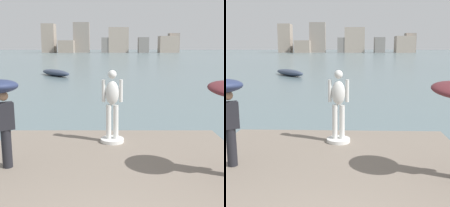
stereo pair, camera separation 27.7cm
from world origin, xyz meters
The scene contains 4 objects.
ground_plane centered at (0.00, 40.00, 0.00)m, with size 400.00×400.00×0.00m, color slate.
statue_white_figure centered at (0.01, 5.71, 1.32)m, with size 0.66×0.66×2.04m.
boat_near centered at (-5.91, 28.67, 0.32)m, with size 4.25×4.88×0.64m.
distant_skyline centered at (-1.09, 135.52, 4.76)m, with size 62.35×12.53×13.40m.
Camera 2 is at (0.28, -2.40, 3.09)m, focal length 47.76 mm.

